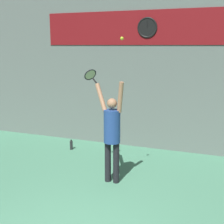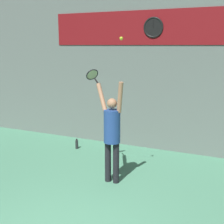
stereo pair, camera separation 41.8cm
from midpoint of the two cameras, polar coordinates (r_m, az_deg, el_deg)
The scene contains 7 objects.
back_wall at distance 8.44m, azimuth 10.17°, elevation 9.69°, with size 18.00×0.10×5.00m.
sponsor_banner at distance 8.39m, azimuth 10.26°, elevation 15.00°, with size 6.21×0.02×0.89m.
scoreboard_clock at distance 8.42m, azimuth 9.03°, elevation 15.04°, with size 0.53×0.05×0.53m.
tennis_player at distance 6.38m, azimuth 1.86°, elevation -3.55°, with size 0.76×0.44×2.14m.
tennis_racket at distance 6.75m, azimuth -1.79°, elevation 6.74°, with size 0.39×0.33×0.31m.
tennis_ball at distance 5.95m, azimuth 3.82°, elevation 13.28°, with size 0.06×0.06×0.06m.
water_bottle at distance 8.76m, azimuth -5.10°, elevation -5.91°, with size 0.08×0.08×0.28m.
Camera 2 is at (2.33, -3.11, 2.83)m, focal length 50.00 mm.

